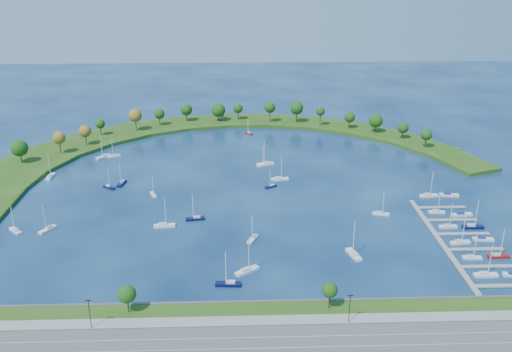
{
  "coord_description": "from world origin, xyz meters",
  "views": [
    {
      "loc": [
        -4.04,
        -260.69,
        109.17
      ],
      "look_at": [
        5.0,
        5.0,
        4.0
      ],
      "focal_mm": 39.4,
      "sensor_mm": 36.0,
      "label": 1
    }
  ],
  "objects_px": {
    "moored_boat_14": "(381,213)",
    "docked_boat_0": "(486,274)",
    "moored_boat_7": "(354,254)",
    "moored_boat_12": "(153,194)",
    "moored_boat_0": "(48,229)",
    "moored_boat_13": "(271,186)",
    "docked_boat_10": "(429,195)",
    "docked_boat_7": "(473,226)",
    "docked_boat_6": "(448,226)",
    "docked_boat_5": "(483,239)",
    "moored_boat_1": "(15,230)",
    "docked_boat_2": "(472,257)",
    "docked_boat_9": "(462,214)",
    "harbor_tower": "(222,115)",
    "moored_boat_11": "(280,178)",
    "moored_boat_6": "(249,133)",
    "moored_boat_8": "(266,164)",
    "moored_boat_18": "(264,163)",
    "docked_boat_4": "(460,242)",
    "moored_boat_17": "(109,187)",
    "moored_boat_4": "(50,176)",
    "moored_boat_2": "(122,183)",
    "docked_boat_3": "(498,255)",
    "moored_boat_19": "(229,283)",
    "moored_boat_9": "(253,238)",
    "moored_boat_10": "(114,155)",
    "dock_system": "(458,241)",
    "moored_boat_16": "(104,156)",
    "docked_boat_11": "(449,195)",
    "moored_boat_15": "(247,270)",
    "moored_boat_3": "(195,218)",
    "docked_boat_8": "(436,211)",
    "moored_boat_5": "(164,225)"
  },
  "relations": [
    {
      "from": "moored_boat_11",
      "to": "docked_boat_4",
      "type": "relative_size",
      "value": 1.09
    },
    {
      "from": "moored_boat_11",
      "to": "moored_boat_18",
      "type": "height_order",
      "value": "moored_boat_11"
    },
    {
      "from": "moored_boat_17",
      "to": "docked_boat_0",
      "type": "xyz_separation_m",
      "value": [
        154.34,
        -88.21,
        0.06
      ]
    },
    {
      "from": "moored_boat_16",
      "to": "docked_boat_9",
      "type": "xyz_separation_m",
      "value": [
        177.32,
        -83.32,
        -0.27
      ]
    },
    {
      "from": "moored_boat_5",
      "to": "docked_boat_9",
      "type": "xyz_separation_m",
      "value": [
        132.1,
        6.5,
        -0.27
      ]
    },
    {
      "from": "docked_boat_11",
      "to": "moored_boat_1",
      "type": "bearing_deg",
      "value": -162.83
    },
    {
      "from": "docked_boat_2",
      "to": "docked_boat_9",
      "type": "distance_m",
      "value": 39.14
    },
    {
      "from": "moored_boat_15",
      "to": "docked_boat_7",
      "type": "distance_m",
      "value": 102.56
    },
    {
      "from": "moored_boat_6",
      "to": "moored_boat_9",
      "type": "distance_m",
      "value": 146.23
    },
    {
      "from": "moored_boat_14",
      "to": "docked_boat_0",
      "type": "height_order",
      "value": "docked_boat_0"
    },
    {
      "from": "moored_boat_4",
      "to": "docked_boat_6",
      "type": "relative_size",
      "value": 1.17
    },
    {
      "from": "moored_boat_11",
      "to": "docked_boat_10",
      "type": "relative_size",
      "value": 1.01
    },
    {
      "from": "moored_boat_6",
      "to": "moored_boat_9",
      "type": "xyz_separation_m",
      "value": [
        -1.41,
        -146.23,
        0.04
      ]
    },
    {
      "from": "moored_boat_13",
      "to": "docked_boat_4",
      "type": "bearing_deg",
      "value": 107.0
    },
    {
      "from": "moored_boat_1",
      "to": "docked_boat_0",
      "type": "relative_size",
      "value": 0.92
    },
    {
      "from": "docked_boat_0",
      "to": "docked_boat_5",
      "type": "distance_m",
      "value": 29.28
    },
    {
      "from": "moored_boat_1",
      "to": "docked_boat_3",
      "type": "relative_size",
      "value": 0.97
    },
    {
      "from": "moored_boat_18",
      "to": "docked_boat_4",
      "type": "distance_m",
      "value": 120.7
    },
    {
      "from": "moored_boat_6",
      "to": "moored_boat_8",
      "type": "bearing_deg",
      "value": 149.3
    },
    {
      "from": "moored_boat_7",
      "to": "docked_boat_0",
      "type": "xyz_separation_m",
      "value": [
        45.1,
        -16.28,
        -0.05
      ]
    },
    {
      "from": "moored_boat_3",
      "to": "docked_boat_6",
      "type": "distance_m",
      "value": 109.41
    },
    {
      "from": "docked_boat_0",
      "to": "docked_boat_9",
      "type": "bearing_deg",
      "value": 77.37
    },
    {
      "from": "dock_system",
      "to": "moored_boat_16",
      "type": "distance_m",
      "value": 198.42
    },
    {
      "from": "moored_boat_12",
      "to": "moored_boat_0",
      "type": "bearing_deg",
      "value": -68.8
    },
    {
      "from": "docked_boat_6",
      "to": "docked_boat_7",
      "type": "relative_size",
      "value": 0.86
    },
    {
      "from": "docked_boat_5",
      "to": "moored_boat_4",
      "type": "bearing_deg",
      "value": 166.07
    },
    {
      "from": "moored_boat_4",
      "to": "moored_boat_18",
      "type": "height_order",
      "value": "moored_boat_4"
    },
    {
      "from": "moored_boat_0",
      "to": "moored_boat_15",
      "type": "height_order",
      "value": "moored_boat_15"
    },
    {
      "from": "moored_boat_1",
      "to": "moored_boat_0",
      "type": "bearing_deg",
      "value": -130.36
    },
    {
      "from": "harbor_tower",
      "to": "docked_boat_4",
      "type": "xyz_separation_m",
      "value": [
        100.16,
        -183.45,
        -3.33
      ]
    },
    {
      "from": "dock_system",
      "to": "docked_boat_3",
      "type": "relative_size",
      "value": 6.78
    },
    {
      "from": "harbor_tower",
      "to": "moored_boat_14",
      "type": "bearing_deg",
      "value": -64.37
    },
    {
      "from": "docked_boat_7",
      "to": "docked_boat_6",
      "type": "bearing_deg",
      "value": 176.83
    },
    {
      "from": "moored_boat_13",
      "to": "docked_boat_10",
      "type": "relative_size",
      "value": 0.73
    },
    {
      "from": "harbor_tower",
      "to": "moored_boat_6",
      "type": "xyz_separation_m",
      "value": [
        17.69,
        -31.22,
        -3.39
      ]
    },
    {
      "from": "docked_boat_4",
      "to": "docked_boat_7",
      "type": "height_order",
      "value": "docked_boat_7"
    },
    {
      "from": "moored_boat_13",
      "to": "docked_boat_10",
      "type": "height_order",
      "value": "docked_boat_10"
    },
    {
      "from": "moored_boat_12",
      "to": "moored_boat_9",
      "type": "bearing_deg",
      "value": 23.77
    },
    {
      "from": "moored_boat_19",
      "to": "docked_boat_7",
      "type": "bearing_deg",
      "value": -153.9
    },
    {
      "from": "moored_boat_17",
      "to": "docked_boat_9",
      "type": "relative_size",
      "value": 1.13
    },
    {
      "from": "moored_boat_2",
      "to": "moored_boat_11",
      "type": "relative_size",
      "value": 0.93
    },
    {
      "from": "moored_boat_8",
      "to": "docked_boat_10",
      "type": "bearing_deg",
      "value": 126.44
    },
    {
      "from": "moored_boat_13",
      "to": "moored_boat_1",
      "type": "bearing_deg",
      "value": -10.6
    },
    {
      "from": "moored_boat_0",
      "to": "docked_boat_7",
      "type": "bearing_deg",
      "value": 120.61
    },
    {
      "from": "moored_boat_2",
      "to": "moored_boat_12",
      "type": "distance_m",
      "value": 23.13
    },
    {
      "from": "moored_boat_6",
      "to": "moored_boat_8",
      "type": "distance_m",
      "value": 59.59
    },
    {
      "from": "moored_boat_7",
      "to": "moored_boat_11",
      "type": "bearing_deg",
      "value": 0.46
    },
    {
      "from": "moored_boat_10",
      "to": "docked_boat_3",
      "type": "relative_size",
      "value": 0.88
    },
    {
      "from": "moored_boat_12",
      "to": "docked_boat_8",
      "type": "bearing_deg",
      "value": 58.41
    },
    {
      "from": "moored_boat_19",
      "to": "docked_boat_8",
      "type": "xyz_separation_m",
      "value": [
        93.5,
        56.78,
        -0.08
      ]
    }
  ]
}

